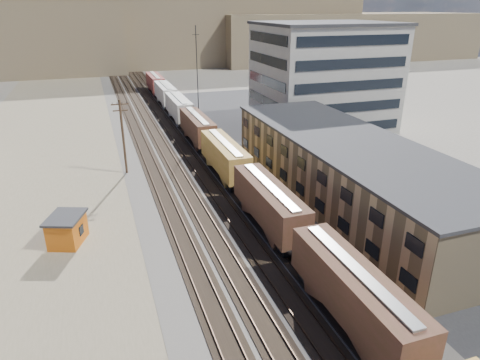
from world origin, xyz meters
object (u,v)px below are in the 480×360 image
object	(u,v)px
freight_train	(210,140)
parked_car_blue	(359,143)
utility_pole_north	(123,135)
maintenance_shed	(67,229)

from	to	relation	value
freight_train	parked_car_blue	bearing A→B (deg)	-7.26
utility_pole_north	parked_car_blue	size ratio (longest dim) A/B	1.79
maintenance_shed	utility_pole_north	bearing A→B (deg)	67.95
freight_train	utility_pole_north	bearing A→B (deg)	-169.13
maintenance_shed	parked_car_blue	size ratio (longest dim) A/B	0.84
utility_pole_north	maintenance_shed	size ratio (longest dim) A/B	2.12
maintenance_shed	parked_car_blue	world-z (taller)	maintenance_shed
utility_pole_north	freight_train	bearing A→B (deg)	10.87
utility_pole_north	maintenance_shed	xyz separation A→B (m)	(-6.92, -17.09, -3.84)
parked_car_blue	utility_pole_north	bearing A→B (deg)	128.25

